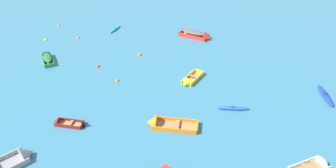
# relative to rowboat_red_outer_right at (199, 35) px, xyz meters

# --- Properties ---
(rowboat_red_outer_right) EXTENTS (4.73, 3.31, 1.41)m
(rowboat_red_outer_right) POSITION_rel_rowboat_red_outer_right_xyz_m (0.00, 0.00, 0.00)
(rowboat_red_outer_right) COLOR beige
(rowboat_red_outer_right) RESTS_ON ground_plane
(kayak_deep_blue_cluster_outer) EXTENTS (0.71, 3.79, 0.36)m
(kayak_deep_blue_cluster_outer) POSITION_rel_rowboat_red_outer_right_xyz_m (12.30, -13.30, -0.23)
(kayak_deep_blue_cluster_outer) COLOR navy
(kayak_deep_blue_cluster_outer) RESTS_ON ground_plane
(kayak_turquoise_midfield_left) EXTENTS (1.23, 2.90, 0.27)m
(kayak_turquoise_midfield_left) POSITION_rel_rowboat_red_outer_right_xyz_m (-11.99, 1.94, -0.27)
(kayak_turquoise_midfield_left) COLOR teal
(kayak_turquoise_midfield_left) RESTS_ON ground_plane
(kayak_blue_back_row_center) EXTENTS (2.96, 0.53, 0.28)m
(kayak_blue_back_row_center) POSITION_rel_rowboat_red_outer_right_xyz_m (3.09, -16.10, -0.26)
(kayak_blue_back_row_center) COLOR blue
(kayak_blue_back_row_center) RESTS_ON ground_plane
(rowboat_grey_midfield_right) EXTENTS (4.22, 4.34, 1.50)m
(rowboat_grey_midfield_right) POSITION_rel_rowboat_red_outer_right_xyz_m (-13.69, -23.96, -0.18)
(rowboat_grey_midfield_right) COLOR gray
(rowboat_grey_midfield_right) RESTS_ON ground_plane
(rowboat_orange_center) EXTENTS (4.51, 1.79, 1.36)m
(rowboat_orange_center) POSITION_rel_rowboat_red_outer_right_xyz_m (-3.35, -18.96, -0.20)
(rowboat_orange_center) COLOR #99754C
(rowboat_orange_center) RESTS_ON ground_plane
(rowboat_green_foreground_center) EXTENTS (2.63, 3.63, 1.00)m
(rowboat_green_foreground_center) POSITION_rel_rowboat_red_outer_right_xyz_m (-17.98, -7.81, -0.06)
(rowboat_green_foreground_center) COLOR gray
(rowboat_green_foreground_center) RESTS_ON ground_plane
(rowboat_yellow_far_left) EXTENTS (2.53, 3.54, 1.04)m
(rowboat_yellow_far_left) POSITION_rel_rowboat_red_outer_right_xyz_m (-1.06, -11.74, -0.21)
(rowboat_yellow_far_left) COLOR #99754C
(rowboat_yellow_far_left) RESTS_ON ground_plane
(rowboat_white_outer_left) EXTENTS (3.46, 2.55, 1.10)m
(rowboat_white_outer_left) POSITION_rel_rowboat_red_outer_right_xyz_m (8.55, -22.78, -0.21)
(rowboat_white_outer_left) COLOR #99754C
(rowboat_white_outer_left) RESTS_ON ground_plane
(rowboat_maroon_far_right) EXTENTS (2.95, 1.17, 0.82)m
(rowboat_maroon_far_right) POSITION_rel_rowboat_red_outer_right_xyz_m (-11.79, -19.41, -0.24)
(rowboat_maroon_far_right) COLOR #99754C
(rowboat_maroon_far_right) RESTS_ON ground_plane
(mooring_buoy_midfield) EXTENTS (0.43, 0.43, 0.43)m
(mooring_buoy_midfield) POSITION_rel_rowboat_red_outer_right_xyz_m (-20.53, -2.33, -0.40)
(mooring_buoy_midfield) COLOR yellow
(mooring_buoy_midfield) RESTS_ON ground_plane
(mooring_buoy_central) EXTENTS (0.40, 0.40, 0.40)m
(mooring_buoy_central) POSITION_rel_rowboat_red_outer_right_xyz_m (-16.36, -1.33, -0.40)
(mooring_buoy_central) COLOR orange
(mooring_buoy_central) RESTS_ON ground_plane
(mooring_buoy_near_foreground) EXTENTS (0.40, 0.40, 0.40)m
(mooring_buoy_near_foreground) POSITION_rel_rowboat_red_outer_right_xyz_m (-8.67, -11.98, -0.40)
(mooring_buoy_near_foreground) COLOR orange
(mooring_buoy_near_foreground) RESTS_ON ground_plane
(mooring_buoy_between_boats_left) EXTENTS (0.44, 0.44, 0.44)m
(mooring_buoy_between_boats_left) POSITION_rel_rowboat_red_outer_right_xyz_m (-11.52, -9.07, -0.40)
(mooring_buoy_between_boats_left) COLOR red
(mooring_buoy_between_boats_left) RESTS_ON ground_plane
(mooring_buoy_far_field) EXTENTS (0.47, 0.47, 0.47)m
(mooring_buoy_far_field) POSITION_rel_rowboat_red_outer_right_xyz_m (-7.22, -5.75, -0.40)
(mooring_buoy_far_field) COLOR orange
(mooring_buoy_far_field) RESTS_ON ground_plane
(mooring_buoy_between_boats_right) EXTENTS (0.39, 0.39, 0.39)m
(mooring_buoy_between_boats_right) POSITION_rel_rowboat_red_outer_right_xyz_m (-20.69, 3.02, -0.40)
(mooring_buoy_between_boats_right) COLOR orange
(mooring_buoy_between_boats_right) RESTS_ON ground_plane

